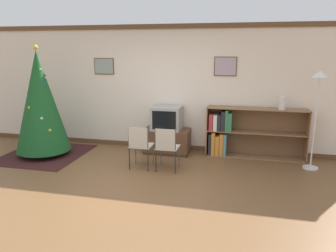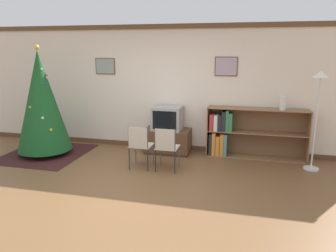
{
  "view_description": "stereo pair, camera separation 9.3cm",
  "coord_description": "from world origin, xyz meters",
  "px_view_note": "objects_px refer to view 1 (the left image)",
  "views": [
    {
      "loc": [
        1.7,
        -4.55,
        2.2
      ],
      "look_at": [
        0.34,
        1.3,
        0.77
      ],
      "focal_mm": 35.0,
      "sensor_mm": 36.0,
      "label": 1
    },
    {
      "loc": [
        1.79,
        -4.52,
        2.2
      ],
      "look_at": [
        0.34,
        1.3,
        0.77
      ],
      "focal_mm": 35.0,
      "sensor_mm": 36.0,
      "label": 2
    }
  ],
  "objects_px": {
    "television": "(167,118)",
    "standing_lamp": "(318,94)",
    "tv_console": "(167,141)",
    "christmas_tree": "(40,102)",
    "bookshelf": "(237,132)",
    "vase": "(282,103)",
    "folding_chair_right": "(167,146)",
    "folding_chair_left": "(140,145)"
  },
  "relations": [
    {
      "from": "television",
      "to": "standing_lamp",
      "type": "bearing_deg",
      "value": -6.78
    },
    {
      "from": "tv_console",
      "to": "standing_lamp",
      "type": "relative_size",
      "value": 0.53
    },
    {
      "from": "christmas_tree",
      "to": "standing_lamp",
      "type": "distance_m",
      "value": 5.37
    },
    {
      "from": "television",
      "to": "tv_console",
      "type": "bearing_deg",
      "value": 90.0
    },
    {
      "from": "television",
      "to": "standing_lamp",
      "type": "distance_m",
      "value": 2.94
    },
    {
      "from": "bookshelf",
      "to": "television",
      "type": "bearing_deg",
      "value": -175.62
    },
    {
      "from": "tv_console",
      "to": "vase",
      "type": "xyz_separation_m",
      "value": [
        2.31,
        0.06,
        0.9
      ]
    },
    {
      "from": "tv_console",
      "to": "folding_chair_right",
      "type": "relative_size",
      "value": 1.18
    },
    {
      "from": "folding_chair_right",
      "to": "bookshelf",
      "type": "relative_size",
      "value": 0.41
    },
    {
      "from": "christmas_tree",
      "to": "folding_chair_left",
      "type": "height_order",
      "value": "christmas_tree"
    },
    {
      "from": "christmas_tree",
      "to": "bookshelf",
      "type": "height_order",
      "value": "christmas_tree"
    },
    {
      "from": "christmas_tree",
      "to": "vase",
      "type": "relative_size",
      "value": 8.43
    },
    {
      "from": "television",
      "to": "folding_chair_right",
      "type": "bearing_deg",
      "value": -76.96
    },
    {
      "from": "tv_console",
      "to": "folding_chair_left",
      "type": "relative_size",
      "value": 1.18
    },
    {
      "from": "christmas_tree",
      "to": "folding_chair_left",
      "type": "distance_m",
      "value": 2.37
    },
    {
      "from": "christmas_tree",
      "to": "tv_console",
      "type": "distance_m",
      "value": 2.75
    },
    {
      "from": "television",
      "to": "bookshelf",
      "type": "height_order",
      "value": "bookshelf"
    },
    {
      "from": "vase",
      "to": "folding_chair_left",
      "type": "bearing_deg",
      "value": -155.77
    },
    {
      "from": "tv_console",
      "to": "bookshelf",
      "type": "height_order",
      "value": "bookshelf"
    },
    {
      "from": "christmas_tree",
      "to": "standing_lamp",
      "type": "relative_size",
      "value": 1.24
    },
    {
      "from": "folding_chair_left",
      "to": "standing_lamp",
      "type": "relative_size",
      "value": 0.45
    },
    {
      "from": "christmas_tree",
      "to": "folding_chair_right",
      "type": "height_order",
      "value": "christmas_tree"
    },
    {
      "from": "christmas_tree",
      "to": "bookshelf",
      "type": "bearing_deg",
      "value": 12.03
    },
    {
      "from": "folding_chair_right",
      "to": "tv_console",
      "type": "bearing_deg",
      "value": 103.01
    },
    {
      "from": "folding_chair_left",
      "to": "vase",
      "type": "bearing_deg",
      "value": 24.23
    },
    {
      "from": "tv_console",
      "to": "folding_chair_left",
      "type": "xyz_separation_m",
      "value": [
        -0.25,
        -1.09,
        0.21
      ]
    },
    {
      "from": "vase",
      "to": "television",
      "type": "bearing_deg",
      "value": -178.52
    },
    {
      "from": "tv_console",
      "to": "standing_lamp",
      "type": "height_order",
      "value": "standing_lamp"
    },
    {
      "from": "christmas_tree",
      "to": "standing_lamp",
      "type": "xyz_separation_m",
      "value": [
        5.35,
        0.39,
        0.26
      ]
    },
    {
      "from": "bookshelf",
      "to": "standing_lamp",
      "type": "bearing_deg",
      "value": -18.03
    },
    {
      "from": "bookshelf",
      "to": "standing_lamp",
      "type": "distance_m",
      "value": 1.71
    },
    {
      "from": "folding_chair_right",
      "to": "christmas_tree",
      "type": "bearing_deg",
      "value": 172.57
    },
    {
      "from": "folding_chair_left",
      "to": "bookshelf",
      "type": "height_order",
      "value": "bookshelf"
    },
    {
      "from": "folding_chair_left",
      "to": "bookshelf",
      "type": "xyz_separation_m",
      "value": [
        1.72,
        1.2,
        0.03
      ]
    },
    {
      "from": "tv_console",
      "to": "folding_chair_left",
      "type": "bearing_deg",
      "value": -103.01
    },
    {
      "from": "tv_console",
      "to": "bookshelf",
      "type": "relative_size",
      "value": 0.48
    },
    {
      "from": "tv_console",
      "to": "television",
      "type": "xyz_separation_m",
      "value": [
        0.0,
        -0.0,
        0.5
      ]
    },
    {
      "from": "tv_console",
      "to": "standing_lamp",
      "type": "bearing_deg",
      "value": -6.83
    },
    {
      "from": "tv_console",
      "to": "standing_lamp",
      "type": "distance_m",
      "value": 3.09
    },
    {
      "from": "folding_chair_right",
      "to": "standing_lamp",
      "type": "xyz_separation_m",
      "value": [
        2.6,
        0.75,
        0.93
      ]
    },
    {
      "from": "christmas_tree",
      "to": "tv_console",
      "type": "bearing_deg",
      "value": 16.39
    },
    {
      "from": "folding_chair_left",
      "to": "folding_chair_right",
      "type": "bearing_deg",
      "value": 0.0
    }
  ]
}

